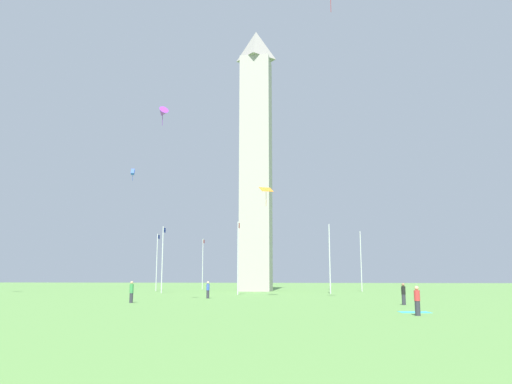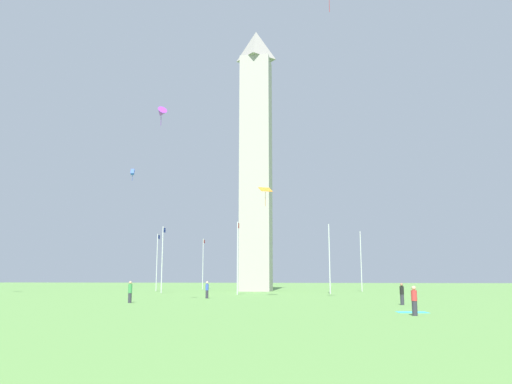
{
  "view_description": "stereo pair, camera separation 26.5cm",
  "coord_description": "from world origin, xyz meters",
  "px_view_note": "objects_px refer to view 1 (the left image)",
  "views": [
    {
      "loc": [
        -78.85,
        -11.21,
        2.06
      ],
      "look_at": [
        0.0,
        0.0,
        15.54
      ],
      "focal_mm": 35.62,
      "sensor_mm": 36.0,
      "label": 1
    },
    {
      "loc": [
        -78.81,
        -11.47,
        2.06
      ],
      "look_at": [
        0.0,
        0.0,
        15.54
      ],
      "focal_mm": 35.62,
      "sensor_mm": 36.0,
      "label": 2
    }
  ],
  "objects_px": {
    "flagpole_w": "(361,259)",
    "person_red_shirt": "(417,301)",
    "flagpole_nw": "(330,261)",
    "flagpole_s": "(238,254)",
    "person_black_shirt": "(404,294)",
    "flagpole_ne": "(203,262)",
    "flagpole_se": "(162,257)",
    "kite_blue_box": "(133,172)",
    "flagpole_e": "(157,260)",
    "kite_orange_diamond": "(266,190)",
    "person_blue_shirt": "(208,290)",
    "kite_purple_delta": "(163,113)",
    "flagpole_n": "(268,262)",
    "obelisk_monument": "(256,156)",
    "flagpole_sw": "(330,256)",
    "picnic_blanket_near_first_person": "(415,312)",
    "person_green_shirt": "(131,292)"
  },
  "relations": [
    {
      "from": "flagpole_n",
      "to": "person_red_shirt",
      "type": "height_order",
      "value": "flagpole_n"
    },
    {
      "from": "flagpole_ne",
      "to": "person_blue_shirt",
      "type": "bearing_deg",
      "value": -165.16
    },
    {
      "from": "flagpole_se",
      "to": "person_blue_shirt",
      "type": "distance_m",
      "value": 19.95
    },
    {
      "from": "flagpole_s",
      "to": "kite_purple_delta",
      "type": "relative_size",
      "value": 5.38
    },
    {
      "from": "flagpole_ne",
      "to": "kite_blue_box",
      "type": "relative_size",
      "value": 5.59
    },
    {
      "from": "flagpole_sw",
      "to": "person_green_shirt",
      "type": "height_order",
      "value": "flagpole_sw"
    },
    {
      "from": "obelisk_monument",
      "to": "flagpole_se",
      "type": "bearing_deg",
      "value": 134.86
    },
    {
      "from": "flagpole_ne",
      "to": "person_black_shirt",
      "type": "height_order",
      "value": "flagpole_ne"
    },
    {
      "from": "flagpole_n",
      "to": "person_red_shirt",
      "type": "relative_size",
      "value": 5.6
    },
    {
      "from": "flagpole_s",
      "to": "flagpole_w",
      "type": "bearing_deg",
      "value": -45.0
    },
    {
      "from": "person_green_shirt",
      "to": "picnic_blanket_near_first_person",
      "type": "distance_m",
      "value": 23.07
    },
    {
      "from": "person_red_shirt",
      "to": "picnic_blanket_near_first_person",
      "type": "relative_size",
      "value": 0.9
    },
    {
      "from": "flagpole_se",
      "to": "kite_purple_delta",
      "type": "xyz_separation_m",
      "value": [
        -27.24,
        -8.72,
        11.13
      ]
    },
    {
      "from": "flagpole_se",
      "to": "flagpole_sw",
      "type": "height_order",
      "value": "same"
    },
    {
      "from": "flagpole_ne",
      "to": "kite_orange_diamond",
      "type": "relative_size",
      "value": 4.14
    },
    {
      "from": "flagpole_w",
      "to": "kite_blue_box",
      "type": "relative_size",
      "value": 5.59
    },
    {
      "from": "flagpole_e",
      "to": "person_black_shirt",
      "type": "xyz_separation_m",
      "value": [
        -37.96,
        -32.92,
        -4.11
      ]
    },
    {
      "from": "flagpole_e",
      "to": "flagpole_nw",
      "type": "bearing_deg",
      "value": -67.5
    },
    {
      "from": "flagpole_e",
      "to": "kite_blue_box",
      "type": "distance_m",
      "value": 18.69
    },
    {
      "from": "flagpole_nw",
      "to": "flagpole_s",
      "type": "bearing_deg",
      "value": 157.5
    },
    {
      "from": "person_red_shirt",
      "to": "person_blue_shirt",
      "type": "distance_m",
      "value": 27.36
    },
    {
      "from": "flagpole_w",
      "to": "person_red_shirt",
      "type": "height_order",
      "value": "flagpole_w"
    },
    {
      "from": "flagpole_s",
      "to": "flagpole_w",
      "type": "distance_m",
      "value": 22.72
    },
    {
      "from": "flagpole_sw",
      "to": "picnic_blanket_near_first_person",
      "type": "bearing_deg",
      "value": -172.02
    },
    {
      "from": "person_green_shirt",
      "to": "picnic_blanket_near_first_person",
      "type": "relative_size",
      "value": 0.99
    },
    {
      "from": "flagpole_e",
      "to": "person_green_shirt",
      "type": "relative_size",
      "value": 5.08
    },
    {
      "from": "person_blue_shirt",
      "to": "kite_blue_box",
      "type": "distance_m",
      "value": 24.33
    },
    {
      "from": "flagpole_ne",
      "to": "person_blue_shirt",
      "type": "distance_m",
      "value": 40.81
    },
    {
      "from": "flagpole_nw",
      "to": "person_red_shirt",
      "type": "relative_size",
      "value": 5.6
    },
    {
      "from": "flagpole_w",
      "to": "person_blue_shirt",
      "type": "relative_size",
      "value": 5.35
    },
    {
      "from": "obelisk_monument",
      "to": "flagpole_w",
      "type": "height_order",
      "value": "obelisk_monument"
    },
    {
      "from": "kite_purple_delta",
      "to": "flagpole_nw",
      "type": "bearing_deg",
      "value": -15.65
    },
    {
      "from": "flagpole_nw",
      "to": "person_black_shirt",
      "type": "xyz_separation_m",
      "value": [
        -49.32,
        -5.49,
        -4.11
      ]
    },
    {
      "from": "obelisk_monument",
      "to": "kite_blue_box",
      "type": "distance_m",
      "value": 21.55
    },
    {
      "from": "flagpole_se",
      "to": "kite_blue_box",
      "type": "relative_size",
      "value": 5.59
    },
    {
      "from": "obelisk_monument",
      "to": "flagpole_w",
      "type": "distance_m",
      "value": 23.05
    },
    {
      "from": "flagpole_se",
      "to": "flagpole_nw",
      "type": "bearing_deg",
      "value": -45.0
    },
    {
      "from": "kite_purple_delta",
      "to": "kite_orange_diamond",
      "type": "distance_m",
      "value": 16.43
    },
    {
      "from": "person_black_shirt",
      "to": "flagpole_ne",
      "type": "bearing_deg",
      "value": 20.89
    },
    {
      "from": "flagpole_s",
      "to": "flagpole_w",
      "type": "xyz_separation_m",
      "value": [
        16.06,
        -16.06,
        0.0
      ]
    },
    {
      "from": "obelisk_monument",
      "to": "flagpole_ne",
      "type": "relative_size",
      "value": 4.74
    },
    {
      "from": "flagpole_e",
      "to": "person_red_shirt",
      "type": "height_order",
      "value": "flagpole_e"
    },
    {
      "from": "flagpole_n",
      "to": "kite_purple_delta",
      "type": "xyz_separation_m",
      "value": [
        -54.66,
        2.64,
        11.13
      ]
    },
    {
      "from": "flagpole_w",
      "to": "kite_purple_delta",
      "type": "distance_m",
      "value": 44.31
    },
    {
      "from": "flagpole_n",
      "to": "obelisk_monument",
      "type": "bearing_deg",
      "value": 180.0
    },
    {
      "from": "flagpole_n",
      "to": "kite_purple_delta",
      "type": "distance_m",
      "value": 55.85
    },
    {
      "from": "flagpole_se",
      "to": "flagpole_nw",
      "type": "distance_m",
      "value": 32.13
    },
    {
      "from": "flagpole_n",
      "to": "flagpole_ne",
      "type": "relative_size",
      "value": 1.0
    },
    {
      "from": "flagpole_s",
      "to": "kite_orange_diamond",
      "type": "distance_m",
      "value": 11.71
    },
    {
      "from": "kite_orange_diamond",
      "to": "flagpole_n",
      "type": "bearing_deg",
      "value": 6.46
    }
  ]
}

